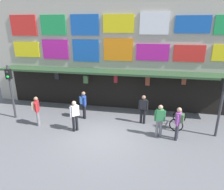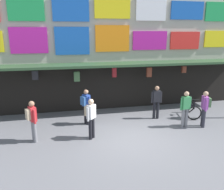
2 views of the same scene
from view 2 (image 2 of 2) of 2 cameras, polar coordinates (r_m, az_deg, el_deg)
ground_plane at (r=9.59m, az=5.19°, el=-10.69°), size 80.00×80.00×0.00m
shopfront at (r=13.04m, az=-0.51°, el=14.33°), size 18.00×2.60×8.00m
bicycle_parked at (r=12.46m, az=19.11°, el=-3.29°), size 0.98×1.30×1.05m
pedestrian_in_red at (r=9.20m, az=-5.31°, el=-5.16°), size 0.47×0.47×1.68m
pedestrian_in_white at (r=11.50m, az=11.03°, el=-1.34°), size 0.53×0.26×1.68m
pedestrian_in_yellow at (r=10.80m, az=17.87°, el=-2.92°), size 0.53×0.24×1.68m
pedestrian_in_blue at (r=11.11m, az=22.21°, el=-2.64°), size 0.43×0.51×1.68m
pedestrian_in_purple at (r=9.41m, az=-19.29°, el=-5.53°), size 0.45×0.49×1.68m
pedestrian_in_green at (r=10.65m, az=-6.52°, el=-2.32°), size 0.47×0.48×1.68m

